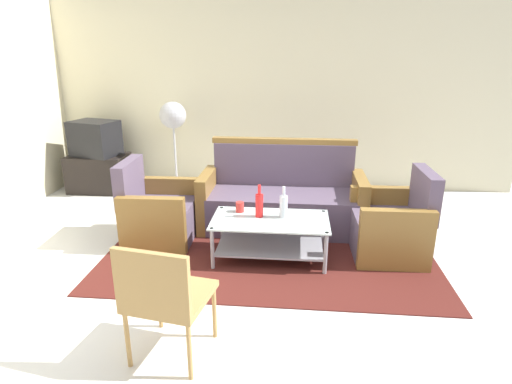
{
  "coord_description": "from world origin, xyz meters",
  "views": [
    {
      "loc": [
        0.21,
        -3.0,
        1.92
      ],
      "look_at": [
        -0.15,
        0.76,
        0.65
      ],
      "focal_mm": 29.66,
      "sensor_mm": 36.0,
      "label": 1
    }
  ],
  "objects_px": {
    "bottle_red": "(259,205)",
    "couch": "(282,201)",
    "armchair_right": "(392,227)",
    "bottle_clear": "(284,206)",
    "tv_stand": "(99,173)",
    "pedestal_fan": "(173,121)",
    "coffee_table": "(270,233)",
    "television": "(95,138)",
    "wicker_chair": "(164,294)",
    "armchair_left": "(158,214)",
    "cup": "(240,207)"
  },
  "relations": [
    {
      "from": "armchair_right",
      "to": "cup",
      "type": "height_order",
      "value": "armchair_right"
    },
    {
      "from": "bottle_clear",
      "to": "cup",
      "type": "relative_size",
      "value": 3.07
    },
    {
      "from": "armchair_right",
      "to": "bottle_clear",
      "type": "bearing_deg",
      "value": 97.1
    },
    {
      "from": "bottle_red",
      "to": "couch",
      "type": "bearing_deg",
      "value": 75.33
    },
    {
      "from": "coffee_table",
      "to": "tv_stand",
      "type": "xyz_separation_m",
      "value": [
        -2.56,
        1.87,
        -0.01
      ]
    },
    {
      "from": "armchair_right",
      "to": "tv_stand",
      "type": "xyz_separation_m",
      "value": [
        -3.73,
        1.66,
        -0.03
      ]
    },
    {
      "from": "armchair_right",
      "to": "pedestal_fan",
      "type": "height_order",
      "value": "pedestal_fan"
    },
    {
      "from": "cup",
      "to": "bottle_clear",
      "type": "bearing_deg",
      "value": -13.64
    },
    {
      "from": "couch",
      "to": "armchair_right",
      "type": "relative_size",
      "value": 2.12
    },
    {
      "from": "tv_stand",
      "to": "television",
      "type": "distance_m",
      "value": 0.5
    },
    {
      "from": "couch",
      "to": "armchair_left",
      "type": "relative_size",
      "value": 2.12
    },
    {
      "from": "tv_stand",
      "to": "couch",
      "type": "bearing_deg",
      "value": -22.14
    },
    {
      "from": "bottle_clear",
      "to": "wicker_chair",
      "type": "relative_size",
      "value": 0.37
    },
    {
      "from": "armchair_left",
      "to": "television",
      "type": "distance_m",
      "value": 2.11
    },
    {
      "from": "bottle_red",
      "to": "pedestal_fan",
      "type": "relative_size",
      "value": 0.25
    },
    {
      "from": "pedestal_fan",
      "to": "wicker_chair",
      "type": "xyz_separation_m",
      "value": [
        0.88,
        -3.39,
        -0.52
      ]
    },
    {
      "from": "armchair_left",
      "to": "bottle_red",
      "type": "bearing_deg",
      "value": 74.67
    },
    {
      "from": "coffee_table",
      "to": "television",
      "type": "distance_m",
      "value": 3.21
    },
    {
      "from": "bottle_red",
      "to": "cup",
      "type": "bearing_deg",
      "value": 151.5
    },
    {
      "from": "couch",
      "to": "armchair_right",
      "type": "xyz_separation_m",
      "value": [
        1.09,
        -0.58,
        -0.03
      ]
    },
    {
      "from": "armchair_left",
      "to": "tv_stand",
      "type": "distance_m",
      "value": 2.06
    },
    {
      "from": "armchair_left",
      "to": "cup",
      "type": "bearing_deg",
      "value": 78.36
    },
    {
      "from": "armchair_left",
      "to": "wicker_chair",
      "type": "xyz_separation_m",
      "value": [
        0.63,
        -1.8,
        0.21
      ]
    },
    {
      "from": "television",
      "to": "pedestal_fan",
      "type": "height_order",
      "value": "pedestal_fan"
    },
    {
      "from": "armchair_left",
      "to": "cup",
      "type": "relative_size",
      "value": 8.5
    },
    {
      "from": "bottle_red",
      "to": "television",
      "type": "bearing_deg",
      "value": 143.45
    },
    {
      "from": "coffee_table",
      "to": "bottle_clear",
      "type": "distance_m",
      "value": 0.29
    },
    {
      "from": "armchair_left",
      "to": "bottle_red",
      "type": "xyz_separation_m",
      "value": [
        1.09,
        -0.27,
        0.24
      ]
    },
    {
      "from": "coffee_table",
      "to": "television",
      "type": "relative_size",
      "value": 1.58
    },
    {
      "from": "coffee_table",
      "to": "armchair_left",
      "type": "bearing_deg",
      "value": 164.92
    },
    {
      "from": "coffee_table",
      "to": "cup",
      "type": "xyz_separation_m",
      "value": [
        -0.31,
        0.17,
        0.19
      ]
    },
    {
      "from": "couch",
      "to": "bottle_red",
      "type": "xyz_separation_m",
      "value": [
        -0.19,
        -0.74,
        0.22
      ]
    },
    {
      "from": "couch",
      "to": "bottle_clear",
      "type": "xyz_separation_m",
      "value": [
        0.04,
        -0.73,
        0.21
      ]
    },
    {
      "from": "pedestal_fan",
      "to": "couch",
      "type": "bearing_deg",
      "value": -36.31
    },
    {
      "from": "couch",
      "to": "bottle_red",
      "type": "bearing_deg",
      "value": 75.51
    },
    {
      "from": "couch",
      "to": "pedestal_fan",
      "type": "height_order",
      "value": "pedestal_fan"
    },
    {
      "from": "wicker_chair",
      "to": "armchair_left",
      "type": "bearing_deg",
      "value": 119.35
    },
    {
      "from": "bottle_red",
      "to": "tv_stand",
      "type": "bearing_deg",
      "value": 143.5
    },
    {
      "from": "cup",
      "to": "tv_stand",
      "type": "xyz_separation_m",
      "value": [
        -2.25,
        1.7,
        -0.2
      ]
    },
    {
      "from": "couch",
      "to": "armchair_left",
      "type": "height_order",
      "value": "couch"
    },
    {
      "from": "tv_stand",
      "to": "pedestal_fan",
      "type": "xyz_separation_m",
      "value": [
        1.11,
        0.05,
        0.75
      ]
    },
    {
      "from": "bottle_clear",
      "to": "couch",
      "type": "bearing_deg",
      "value": 92.82
    },
    {
      "from": "coffee_table",
      "to": "bottle_red",
      "type": "height_order",
      "value": "bottle_red"
    },
    {
      "from": "coffee_table",
      "to": "pedestal_fan",
      "type": "xyz_separation_m",
      "value": [
        -1.45,
        1.92,
        0.74
      ]
    },
    {
      "from": "couch",
      "to": "tv_stand",
      "type": "distance_m",
      "value": 2.85
    },
    {
      "from": "couch",
      "to": "bottle_red",
      "type": "distance_m",
      "value": 0.79
    },
    {
      "from": "bottle_clear",
      "to": "wicker_chair",
      "type": "bearing_deg",
      "value": -114.13
    },
    {
      "from": "tv_stand",
      "to": "bottle_clear",
      "type": "bearing_deg",
      "value": -34.02
    },
    {
      "from": "pedestal_fan",
      "to": "armchair_right",
      "type": "bearing_deg",
      "value": -33.16
    },
    {
      "from": "cup",
      "to": "tv_stand",
      "type": "height_order",
      "value": "tv_stand"
    }
  ]
}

